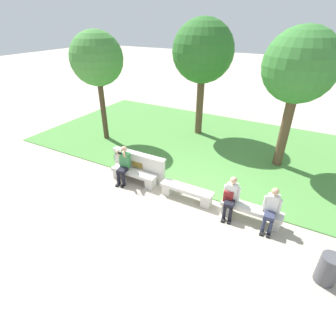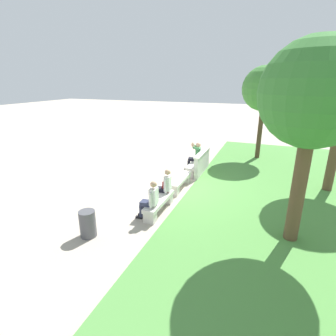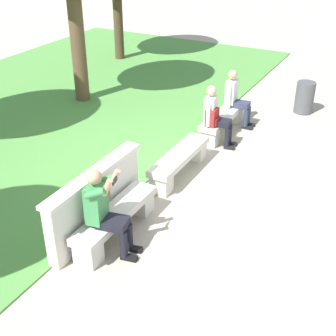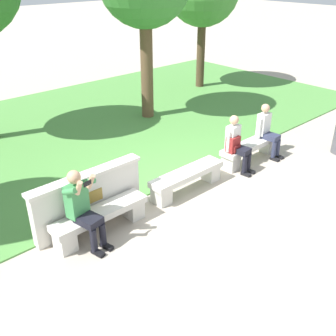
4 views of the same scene
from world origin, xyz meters
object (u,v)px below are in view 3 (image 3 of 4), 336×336
Objects in this scene: person_photographer at (104,208)px; backpack at (212,118)px; bench_main at (116,219)px; trash_bin at (305,97)px; bench_mid at (223,120)px; person_companion at (236,97)px; bench_near at (180,160)px; person_distant at (215,114)px.

person_photographer reaches higher than backpack.
bench_main is at bearing 11.95° from person_photographer.
bench_mid is at bearing 147.60° from trash_bin.
person_companion is 1.21m from backpack.
bench_near and bench_mid have the same top height.
person_photographer reaches higher than bench_mid.
backpack is (-0.70, -0.04, 0.33)m from bench_mid.
person_distant is at bearing 0.15° from person_photographer.
person_photographer is at bearing -179.04° from bench_mid.
person_photographer reaches higher than bench_main.
person_companion reaches higher than backpack.
bench_main is at bearing 179.40° from backpack.
person_photographer is at bearing 169.69° from trash_bin.
backpack is (3.82, 0.04, -0.11)m from person_photographer.
person_distant is 1.68× the size of trash_bin.
bench_near is at bearing 178.50° from backpack.
bench_near is 2.48m from person_photographer.
backpack is at bearing 178.56° from person_companion.
person_photographer reaches higher than bench_near.
trash_bin is at bearing -17.21° from bench_near.
bench_mid is at bearing 0.00° from bench_near.
backpack reaches higher than bench_mid.
bench_near is 1.39× the size of person_distant.
bench_main is 1.00× the size of bench_mid.
person_photographer is at bearing -179.89° from person_companion.
person_companion is (4.67, -0.07, 0.38)m from bench_main.
trash_bin reaches higher than bench_mid.
bench_main is 1.39× the size of person_distant.
bench_near is 1.42m from backpack.
person_companion is (1.13, -0.00, 0.00)m from person_distant.
person_distant reaches higher than bench_near.
person_photographer is at bearing -179.85° from person_distant.
bench_near is 1.00× the size of bench_mid.
person_distant is 1.00× the size of person_companion.
trash_bin is at bearing -24.49° from backpack.
person_distant is 2.89m from trash_bin.
bench_near is 1.39× the size of person_companion.
bench_main is 1.00× the size of bench_near.
person_distant is (1.45, -0.07, 0.38)m from bench_near.
bench_main and bench_near have the same top height.
person_photographer is 1.05× the size of person_companion.
trash_bin is (4.06, -1.26, 0.08)m from bench_near.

